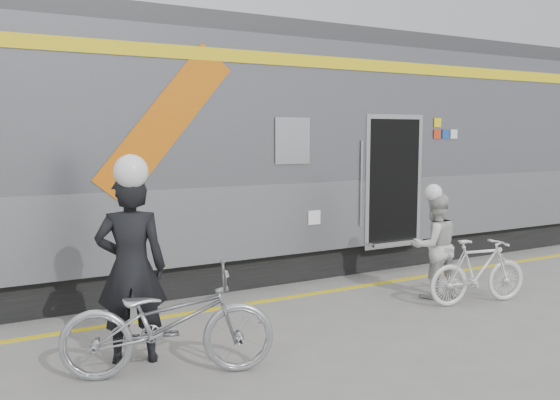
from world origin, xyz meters
TOP-DOWN VIEW (x-y plane):
  - ground at (0.00, 0.00)m, footprint 90.00×90.00m
  - train at (0.06, 4.19)m, footprint 24.00×3.17m
  - safety_strip at (0.00, 2.15)m, footprint 24.00×0.12m
  - man at (-2.73, 0.89)m, footprint 0.83×0.68m
  - bicycle_left at (-2.53, 0.34)m, footprint 2.18×1.37m
  - woman at (1.72, 1.15)m, footprint 0.83×0.70m
  - bicycle_right at (2.02, 0.60)m, footprint 1.58×0.72m
  - helmet_man at (-2.73, 0.89)m, footprint 0.34×0.34m
  - helmet_woman at (1.72, 1.15)m, footprint 0.24×0.24m

SIDE VIEW (x-z plane):
  - ground at x=0.00m, z-range 0.00..0.00m
  - safety_strip at x=0.00m, z-range 0.00..0.01m
  - bicycle_right at x=2.02m, z-range 0.00..0.91m
  - bicycle_left at x=-2.53m, z-range 0.00..1.08m
  - woman at x=1.72m, z-range 0.00..1.51m
  - man at x=-2.73m, z-range 0.00..1.96m
  - helmet_woman at x=1.72m, z-range 1.51..1.75m
  - train at x=0.06m, z-range 0.00..4.10m
  - helmet_man at x=-2.73m, z-range 1.96..2.31m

